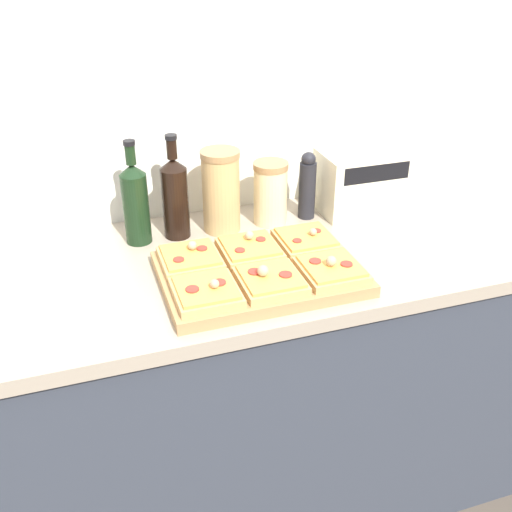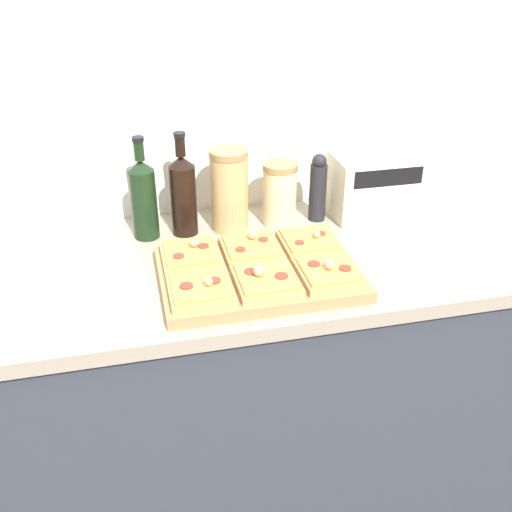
{
  "view_description": "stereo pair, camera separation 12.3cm",
  "coord_description": "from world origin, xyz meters",
  "px_view_note": "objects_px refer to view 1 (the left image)",
  "views": [
    {
      "loc": [
        -0.44,
        -1.04,
        1.72
      ],
      "look_at": [
        -0.02,
        0.23,
        0.97
      ],
      "focal_mm": 42.0,
      "sensor_mm": 36.0,
      "label": 1
    },
    {
      "loc": [
        -0.32,
        -1.07,
        1.72
      ],
      "look_at": [
        -0.02,
        0.23,
        0.97
      ],
      "focal_mm": 42.0,
      "sensor_mm": 36.0,
      "label": 2
    }
  ],
  "objects_px": {
    "grain_jar_tall": "(221,191)",
    "toaster_oven": "(362,181)",
    "olive_oil_bottle": "(135,202)",
    "wine_bottle": "(175,196)",
    "grain_jar_short": "(270,193)",
    "pepper_mill": "(307,186)",
    "cutting_board": "(260,274)"
  },
  "relations": [
    {
      "from": "olive_oil_bottle",
      "to": "grain_jar_tall",
      "type": "bearing_deg",
      "value": 0.0
    },
    {
      "from": "cutting_board",
      "to": "olive_oil_bottle",
      "type": "bearing_deg",
      "value": 130.6
    },
    {
      "from": "grain_jar_short",
      "to": "toaster_oven",
      "type": "xyz_separation_m",
      "value": [
        0.3,
        -0.0,
        -0.0
      ]
    },
    {
      "from": "toaster_oven",
      "to": "grain_jar_short",
      "type": "bearing_deg",
      "value": 179.84
    },
    {
      "from": "olive_oil_bottle",
      "to": "wine_bottle",
      "type": "height_order",
      "value": "wine_bottle"
    },
    {
      "from": "olive_oil_bottle",
      "to": "pepper_mill",
      "type": "relative_size",
      "value": 1.43
    },
    {
      "from": "pepper_mill",
      "to": "grain_jar_tall",
      "type": "bearing_deg",
      "value": 180.0
    },
    {
      "from": "olive_oil_bottle",
      "to": "grain_jar_tall",
      "type": "xyz_separation_m",
      "value": [
        0.25,
        0.0,
        -0.0
      ]
    },
    {
      "from": "olive_oil_bottle",
      "to": "wine_bottle",
      "type": "distance_m",
      "value": 0.11
    },
    {
      "from": "toaster_oven",
      "to": "olive_oil_bottle",
      "type": "bearing_deg",
      "value": 179.93
    },
    {
      "from": "grain_jar_short",
      "to": "toaster_oven",
      "type": "bearing_deg",
      "value": -0.16
    },
    {
      "from": "grain_jar_tall",
      "to": "toaster_oven",
      "type": "distance_m",
      "value": 0.45
    },
    {
      "from": "wine_bottle",
      "to": "grain_jar_short",
      "type": "bearing_deg",
      "value": 0.0
    },
    {
      "from": "olive_oil_bottle",
      "to": "grain_jar_tall",
      "type": "relative_size",
      "value": 1.23
    },
    {
      "from": "grain_jar_short",
      "to": "pepper_mill",
      "type": "relative_size",
      "value": 0.91
    },
    {
      "from": "olive_oil_bottle",
      "to": "wine_bottle",
      "type": "xyz_separation_m",
      "value": [
        0.11,
        0.0,
        0.0
      ]
    },
    {
      "from": "grain_jar_tall",
      "to": "olive_oil_bottle",
      "type": "bearing_deg",
      "value": 180.0
    },
    {
      "from": "olive_oil_bottle",
      "to": "pepper_mill",
      "type": "height_order",
      "value": "olive_oil_bottle"
    },
    {
      "from": "pepper_mill",
      "to": "toaster_oven",
      "type": "xyz_separation_m",
      "value": [
        0.18,
        -0.0,
        -0.01
      ]
    },
    {
      "from": "wine_bottle",
      "to": "toaster_oven",
      "type": "bearing_deg",
      "value": -0.08
    },
    {
      "from": "grain_jar_tall",
      "to": "toaster_oven",
      "type": "relative_size",
      "value": 0.84
    },
    {
      "from": "olive_oil_bottle",
      "to": "grain_jar_short",
      "type": "distance_m",
      "value": 0.4
    },
    {
      "from": "cutting_board",
      "to": "olive_oil_bottle",
      "type": "relative_size",
      "value": 1.67
    },
    {
      "from": "cutting_board",
      "to": "olive_oil_bottle",
      "type": "height_order",
      "value": "olive_oil_bottle"
    },
    {
      "from": "cutting_board",
      "to": "pepper_mill",
      "type": "xyz_separation_m",
      "value": [
        0.25,
        0.3,
        0.09
      ]
    },
    {
      "from": "toaster_oven",
      "to": "pepper_mill",
      "type": "bearing_deg",
      "value": 179.74
    },
    {
      "from": "wine_bottle",
      "to": "grain_jar_tall",
      "type": "relative_size",
      "value": 1.24
    },
    {
      "from": "wine_bottle",
      "to": "toaster_oven",
      "type": "height_order",
      "value": "wine_bottle"
    },
    {
      "from": "grain_jar_tall",
      "to": "grain_jar_short",
      "type": "relative_size",
      "value": 1.27
    },
    {
      "from": "grain_jar_short",
      "to": "grain_jar_tall",
      "type": "bearing_deg",
      "value": 180.0
    },
    {
      "from": "pepper_mill",
      "to": "grain_jar_short",
      "type": "bearing_deg",
      "value": 180.0
    },
    {
      "from": "cutting_board",
      "to": "pepper_mill",
      "type": "distance_m",
      "value": 0.41
    }
  ]
}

